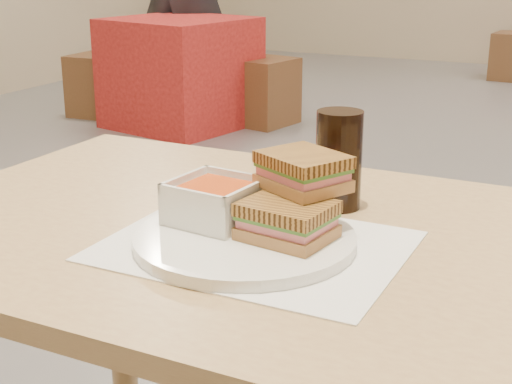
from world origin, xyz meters
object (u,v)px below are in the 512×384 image
at_px(panini_lower, 287,220).
at_px(bg_table_0, 181,73).
at_px(main_table, 304,312).
at_px(bg_chair_0l, 102,85).
at_px(plate, 245,239).
at_px(bg_chair_0r, 262,91).
at_px(cola_glass, 339,160).
at_px(soup_bowl, 215,203).

relative_size(panini_lower, bg_table_0, 0.13).
distance_m(main_table, bg_chair_0l, 4.40).
height_order(main_table, plate, plate).
bearing_deg(panini_lower, bg_table_0, 123.37).
relative_size(main_table, bg_table_0, 1.29).
bearing_deg(bg_chair_0r, main_table, -63.82).
bearing_deg(bg_table_0, bg_chair_0l, 176.66).
bearing_deg(cola_glass, plate, -105.42).
relative_size(bg_table_0, bg_chair_0l, 2.22).
relative_size(main_table, soup_bowl, 10.03).
bearing_deg(panini_lower, main_table, 86.63).
height_order(panini_lower, bg_chair_0l, panini_lower).
bearing_deg(main_table, soup_bowl, -160.55).
relative_size(panini_lower, bg_chair_0l, 0.29).
relative_size(soup_bowl, bg_chair_0l, 0.29).
height_order(panini_lower, cola_glass, cola_glass).
relative_size(plate, panini_lower, 2.38).
bearing_deg(main_table, panini_lower, -93.37).
bearing_deg(cola_glass, panini_lower, -89.95).
bearing_deg(panini_lower, soup_bowl, 171.67).
relative_size(cola_glass, bg_table_0, 0.16).
distance_m(cola_glass, bg_chair_0r, 3.88).
bearing_deg(plate, main_table, 49.19).
distance_m(panini_lower, bg_chair_0r, 4.05).
height_order(cola_glass, bg_chair_0r, cola_glass).
bearing_deg(bg_chair_0r, plate, -65.00).
relative_size(plate, soup_bowl, 2.40).
bearing_deg(bg_chair_0r, panini_lower, -64.22).
bearing_deg(bg_table_0, cola_glass, -55.08).
distance_m(cola_glass, bg_chair_0l, 4.32).
bearing_deg(bg_chair_0l, panini_lower, -49.67).
distance_m(soup_bowl, cola_glass, 0.21).
distance_m(plate, panini_lower, 0.06).
xyz_separation_m(main_table, cola_glass, (-0.00, 0.13, 0.19)).
height_order(main_table, bg_table_0, main_table).
height_order(plate, bg_table_0, plate).
bearing_deg(soup_bowl, panini_lower, -8.33).
xyz_separation_m(main_table, bg_chair_0l, (-2.86, 3.31, -0.43)).
xyz_separation_m(plate, soup_bowl, (-0.06, 0.03, 0.03)).
distance_m(main_table, bg_table_0, 3.95).
height_order(bg_table_0, bg_chair_0l, bg_table_0).
relative_size(panini_lower, bg_chair_0r, 0.27).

